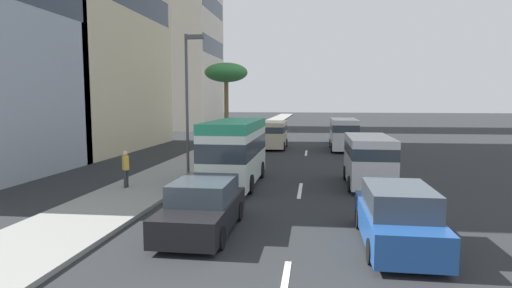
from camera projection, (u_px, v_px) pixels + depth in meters
name	position (u px, v px, depth m)	size (l,w,h in m)	color
ground_plane	(307.00, 146.00, 36.56)	(198.00, 198.00, 0.00)	#26282B
sidewalk_right	(228.00, 144.00, 37.52)	(162.00, 3.40, 0.15)	gray
lane_stripe_mid	(300.00, 190.00, 18.72)	(3.20, 0.16, 0.01)	silver
lane_stripe_far	(306.00, 153.00, 31.88)	(3.20, 0.16, 0.01)	silver
van_lead	(344.00, 132.00, 33.56)	(5.37, 2.11, 2.52)	silver
van_second	(273.00, 133.00, 34.66)	(4.68, 2.17, 2.24)	beige
car_third	(340.00, 134.00, 40.96)	(4.77, 1.88, 1.56)	black
car_fourth	(203.00, 207.00, 12.84)	(4.52, 1.95, 1.59)	black
car_fifth	(397.00, 218.00, 11.52)	(4.68, 1.90, 1.72)	#1E478C
van_sixth	(369.00, 158.00, 19.58)	(4.75, 2.07, 2.35)	silver
minibus_seventh	(235.00, 150.00, 19.91)	(6.60, 2.26, 3.06)	silver
pedestrian_near_lamp	(126.00, 167.00, 18.57)	(0.39, 0.37, 1.64)	#333338
palm_tree	(226.00, 74.00, 35.18)	(3.61, 3.61, 6.99)	brown
street_lamp	(189.00, 90.00, 20.82)	(0.24, 0.97, 7.11)	#4C4C51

